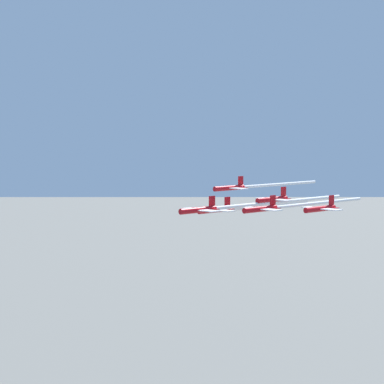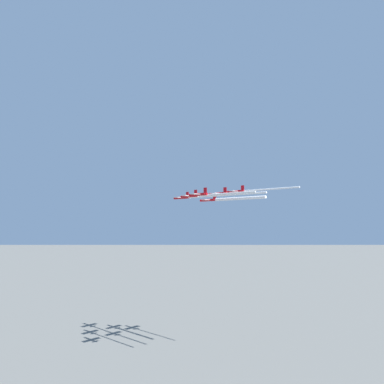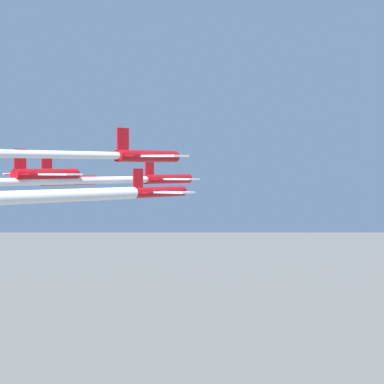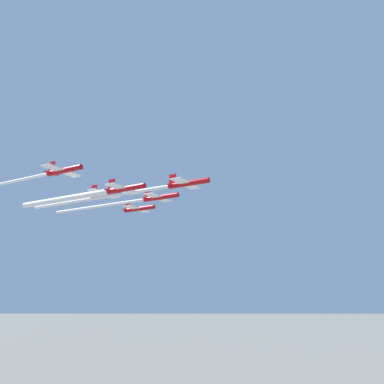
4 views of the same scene
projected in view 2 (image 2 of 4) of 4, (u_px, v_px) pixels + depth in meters
jet_0 at (182, 198)px, 190.89m from camera, size 9.51×9.70×3.41m
jet_1 at (190, 196)px, 177.67m from camera, size 9.51×9.70×3.41m
jet_2 at (209, 200)px, 187.89m from camera, size 9.51×9.70×3.41m
jet_3 at (199, 194)px, 164.43m from camera, size 9.51×9.70×3.41m
jet_4 at (219, 194)px, 174.85m from camera, size 9.51×9.70×3.41m
jet_5 at (236, 191)px, 185.33m from camera, size 9.51×9.70×3.41m
smoke_trail_0 at (224, 195)px, 172.59m from camera, size 24.08×38.88×0.86m
smoke_trail_1 at (224, 194)px, 163.70m from camera, size 17.30×27.81×0.75m
smoke_trail_2 at (240, 198)px, 175.17m from camera, size 15.90×24.96×1.36m
smoke_trail_5 at (270, 189)px, 172.35m from camera, size 15.76×25.30×0.72m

